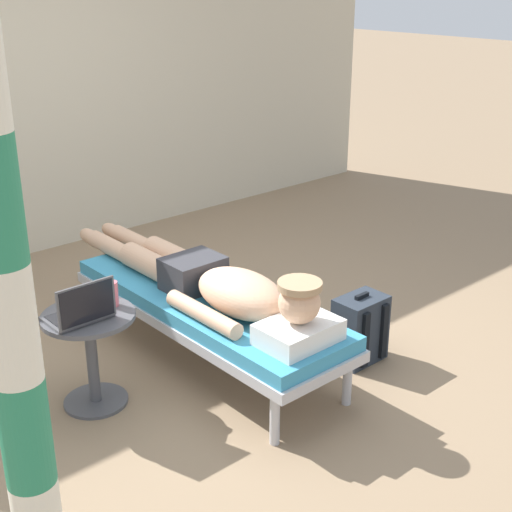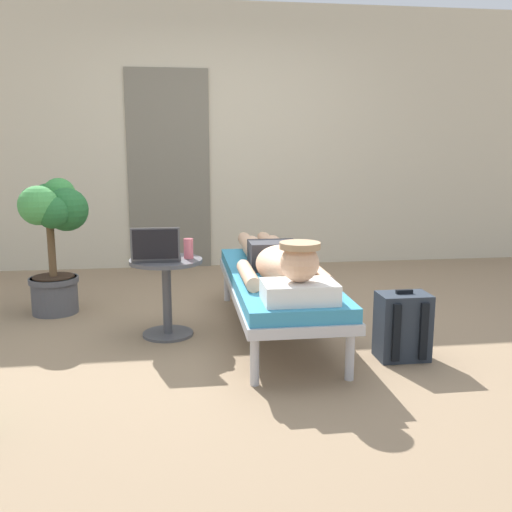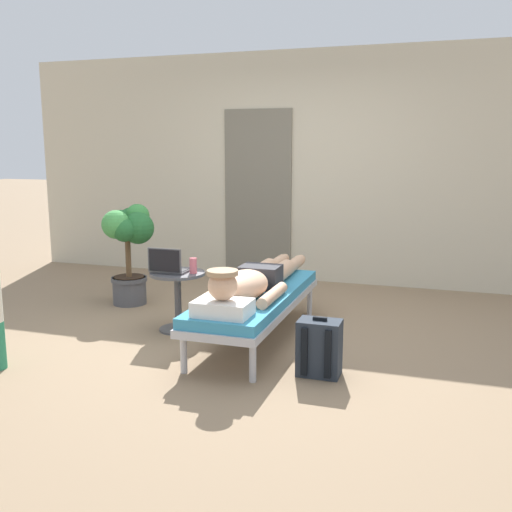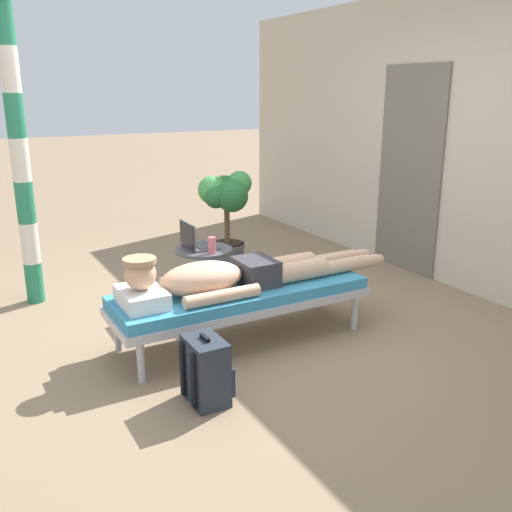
# 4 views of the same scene
# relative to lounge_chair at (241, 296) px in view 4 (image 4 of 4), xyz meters

# --- Properties ---
(ground_plane) EXTENTS (40.00, 40.00, 0.00)m
(ground_plane) POSITION_rel_lounge_chair_xyz_m (-0.17, 0.10, -0.35)
(ground_plane) COLOR #8C7256
(house_wall_back) EXTENTS (7.60, 0.20, 2.70)m
(house_wall_back) POSITION_rel_lounge_chair_xyz_m (0.00, 2.41, 1.00)
(house_wall_back) COLOR beige
(house_wall_back) RESTS_ON ground
(house_door_panel) EXTENTS (0.84, 0.03, 2.04)m
(house_door_panel) POSITION_rel_lounge_chair_xyz_m (-0.73, 2.30, 0.67)
(house_door_panel) COLOR #6D6759
(house_door_panel) RESTS_ON ground
(lounge_chair) EXTENTS (0.62, 1.91, 0.42)m
(lounge_chair) POSITION_rel_lounge_chair_xyz_m (0.00, 0.00, 0.00)
(lounge_chair) COLOR #B7B7BC
(lounge_chair) RESTS_ON ground
(person_reclining) EXTENTS (0.53, 2.17, 0.33)m
(person_reclining) POSITION_rel_lounge_chair_xyz_m (0.00, -0.08, 0.17)
(person_reclining) COLOR white
(person_reclining) RESTS_ON lounge_chair
(side_table) EXTENTS (0.48, 0.48, 0.52)m
(side_table) POSITION_rel_lounge_chair_xyz_m (-0.73, 0.03, 0.01)
(side_table) COLOR #4C4C51
(side_table) RESTS_ON ground
(laptop) EXTENTS (0.31, 0.24, 0.23)m
(laptop) POSITION_rel_lounge_chair_xyz_m (-0.79, -0.02, 0.24)
(laptop) COLOR #4C4C51
(laptop) RESTS_ON side_table
(drink_glass) EXTENTS (0.06, 0.06, 0.13)m
(drink_glass) POSITION_rel_lounge_chair_xyz_m (-0.58, 0.04, 0.24)
(drink_glass) COLOR #D86672
(drink_glass) RESTS_ON side_table
(backpack) EXTENTS (0.30, 0.26, 0.42)m
(backpack) POSITION_rel_lounge_chair_xyz_m (0.67, -0.58, -0.15)
(backpack) COLOR #262D38
(backpack) RESTS_ON ground
(potted_plant) EXTENTS (0.51, 0.52, 1.02)m
(potted_plant) POSITION_rel_lounge_chair_xyz_m (-1.58, 0.67, 0.31)
(potted_plant) COLOR #4C4C51
(potted_plant) RESTS_ON ground
(porch_post) EXTENTS (0.15, 0.15, 2.49)m
(porch_post) POSITION_rel_lounge_chair_xyz_m (-1.60, -1.21, 0.90)
(porch_post) COLOR #267F59
(porch_post) RESTS_ON ground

